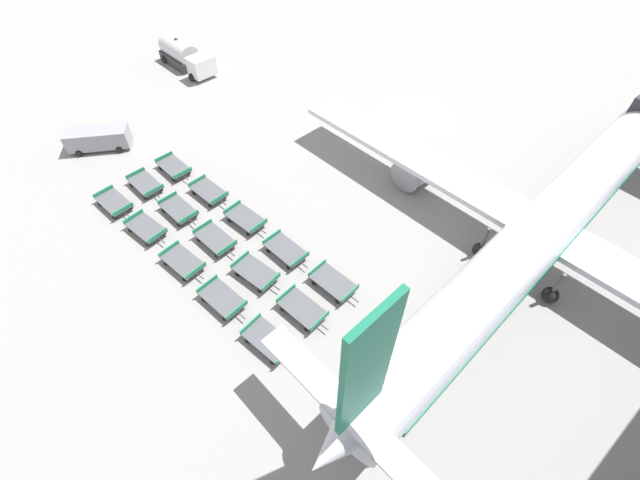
# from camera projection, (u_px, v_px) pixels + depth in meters

# --- Properties ---
(ground_plane) EXTENTS (500.00, 500.00, 0.00)m
(ground_plane) POSITION_uv_depth(u_px,v_px,m) (413.00, 114.00, 43.29)
(ground_plane) COLOR gray
(airplane) EXTENTS (43.77, 46.19, 13.55)m
(airplane) POSITION_uv_depth(u_px,v_px,m) (555.00, 217.00, 29.00)
(airplane) COLOR silver
(airplane) RESTS_ON ground_plane
(fuel_tanker_primary) EXTENTS (8.38, 3.86, 3.02)m
(fuel_tanker_primary) POSITION_uv_depth(u_px,v_px,m) (184.00, 56.00, 48.93)
(fuel_tanker_primary) COLOR white
(fuel_tanker_primary) RESTS_ON ground_plane
(service_van) EXTENTS (4.43, 5.68, 1.91)m
(service_van) POSITION_uv_depth(u_px,v_px,m) (98.00, 138.00, 38.89)
(service_van) COLOR gray
(service_van) RESTS_ON ground_plane
(baggage_dolly_row_near_col_a) EXTENTS (3.92, 2.17, 0.92)m
(baggage_dolly_row_near_col_a) POSITION_uv_depth(u_px,v_px,m) (114.00, 202.00, 34.16)
(baggage_dolly_row_near_col_a) COLOR #515459
(baggage_dolly_row_near_col_a) RESTS_ON ground_plane
(baggage_dolly_row_near_col_b) EXTENTS (3.93, 2.32, 0.92)m
(baggage_dolly_row_near_col_b) POSITION_uv_depth(u_px,v_px,m) (146.00, 228.00, 32.32)
(baggage_dolly_row_near_col_b) COLOR #515459
(baggage_dolly_row_near_col_b) RESTS_ON ground_plane
(baggage_dolly_row_near_col_c) EXTENTS (3.93, 2.28, 0.92)m
(baggage_dolly_row_near_col_c) POSITION_uv_depth(u_px,v_px,m) (183.00, 262.00, 30.20)
(baggage_dolly_row_near_col_c) COLOR #515459
(baggage_dolly_row_near_col_c) RESTS_ON ground_plane
(baggage_dolly_row_near_col_d) EXTENTS (3.92, 2.21, 0.92)m
(baggage_dolly_row_near_col_d) POSITION_uv_depth(u_px,v_px,m) (222.00, 299.00, 28.16)
(baggage_dolly_row_near_col_d) COLOR #515459
(baggage_dolly_row_near_col_d) RESTS_ON ground_plane
(baggage_dolly_row_near_col_e) EXTENTS (3.93, 2.29, 0.92)m
(baggage_dolly_row_near_col_e) POSITION_uv_depth(u_px,v_px,m) (268.00, 340.00, 26.19)
(baggage_dolly_row_near_col_e) COLOR #515459
(baggage_dolly_row_near_col_e) RESTS_ON ground_plane
(baggage_dolly_row_mid_a_col_a) EXTENTS (3.90, 2.05, 0.92)m
(baggage_dolly_row_mid_a_col_a) POSITION_uv_depth(u_px,v_px,m) (145.00, 184.00, 35.62)
(baggage_dolly_row_mid_a_col_a) COLOR #515459
(baggage_dolly_row_mid_a_col_a) RESTS_ON ground_plane
(baggage_dolly_row_mid_a_col_b) EXTENTS (3.91, 2.08, 0.92)m
(baggage_dolly_row_mid_a_col_b) POSITION_uv_depth(u_px,v_px,m) (179.00, 210.00, 33.63)
(baggage_dolly_row_mid_a_col_b) COLOR #515459
(baggage_dolly_row_mid_a_col_b) RESTS_ON ground_plane
(baggage_dolly_row_mid_a_col_c) EXTENTS (3.91, 2.12, 0.92)m
(baggage_dolly_row_mid_a_col_c) POSITION_uv_depth(u_px,v_px,m) (215.00, 239.00, 31.60)
(baggage_dolly_row_mid_a_col_c) COLOR #515459
(baggage_dolly_row_mid_a_col_c) RESTS_ON ground_plane
(baggage_dolly_row_mid_a_col_d) EXTENTS (3.93, 2.34, 0.92)m
(baggage_dolly_row_mid_a_col_d) POSITION_uv_depth(u_px,v_px,m) (256.00, 272.00, 29.58)
(baggage_dolly_row_mid_a_col_d) COLOR #515459
(baggage_dolly_row_mid_a_col_d) RESTS_ON ground_plane
(baggage_dolly_row_mid_a_col_e) EXTENTS (3.92, 2.17, 0.92)m
(baggage_dolly_row_mid_a_col_e) POSITION_uv_depth(u_px,v_px,m) (302.00, 309.00, 27.65)
(baggage_dolly_row_mid_a_col_e) COLOR #515459
(baggage_dolly_row_mid_a_col_e) RESTS_ON ground_plane
(baggage_dolly_row_mid_b_col_a) EXTENTS (3.90, 2.03, 0.92)m
(baggage_dolly_row_mid_b_col_a) POSITION_uv_depth(u_px,v_px,m) (174.00, 167.00, 37.06)
(baggage_dolly_row_mid_b_col_a) COLOR #515459
(baggage_dolly_row_mid_b_col_a) RESTS_ON ground_plane
(baggage_dolly_row_mid_b_col_b) EXTENTS (3.92, 2.14, 0.92)m
(baggage_dolly_row_mid_b_col_b) POSITION_uv_depth(u_px,v_px,m) (209.00, 191.00, 35.02)
(baggage_dolly_row_mid_b_col_b) COLOR #515459
(baggage_dolly_row_mid_b_col_b) RESTS_ON ground_plane
(baggage_dolly_row_mid_b_col_c) EXTENTS (3.93, 2.23, 0.92)m
(baggage_dolly_row_mid_b_col_c) POSITION_uv_depth(u_px,v_px,m) (246.00, 219.00, 32.99)
(baggage_dolly_row_mid_b_col_c) COLOR #515459
(baggage_dolly_row_mid_b_col_c) RESTS_ON ground_plane
(baggage_dolly_row_mid_b_col_d) EXTENTS (3.90, 2.07, 0.92)m
(baggage_dolly_row_mid_b_col_d) POSITION_uv_depth(u_px,v_px,m) (286.00, 250.00, 30.91)
(baggage_dolly_row_mid_b_col_d) COLOR #515459
(baggage_dolly_row_mid_b_col_d) RESTS_ON ground_plane
(baggage_dolly_row_mid_b_col_e) EXTENTS (3.91, 2.13, 0.92)m
(baggage_dolly_row_mid_b_col_e) POSITION_uv_depth(u_px,v_px,m) (333.00, 282.00, 29.02)
(baggage_dolly_row_mid_b_col_e) COLOR #515459
(baggage_dolly_row_mid_b_col_e) RESTS_ON ground_plane
(stand_guidance_stripe) EXTENTS (2.06, 21.59, 0.01)m
(stand_guidance_stripe) POSITION_uv_depth(u_px,v_px,m) (456.00, 330.00, 27.19)
(stand_guidance_stripe) COLOR yellow
(stand_guidance_stripe) RESTS_ON ground_plane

